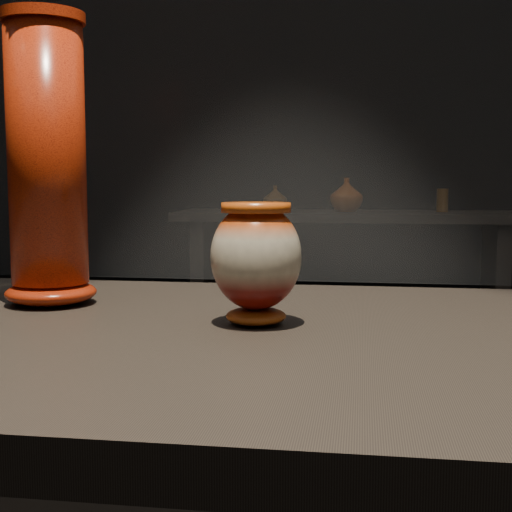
# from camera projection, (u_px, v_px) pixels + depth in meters

# --- Properties ---
(main_vase) EXTENTS (0.15, 0.15, 0.16)m
(main_vase) POSITION_uv_depth(u_px,v_px,m) (256.00, 258.00, 0.94)
(main_vase) COLOR maroon
(main_vase) RESTS_ON display_plinth
(tall_vase) EXTENTS (0.18, 0.18, 0.44)m
(tall_vase) POSITION_uv_depth(u_px,v_px,m) (47.00, 166.00, 1.08)
(tall_vase) COLOR red
(tall_vase) RESTS_ON display_plinth
(back_shelf) EXTENTS (2.00, 0.60, 0.90)m
(back_shelf) POSITION_uv_depth(u_px,v_px,m) (347.00, 256.00, 4.21)
(back_shelf) COLOR black
(back_shelf) RESTS_ON ground
(back_vase_left) EXTENTS (0.20, 0.20, 0.15)m
(back_vase_left) POSITION_uv_depth(u_px,v_px,m) (275.00, 198.00, 4.27)
(back_vase_left) COLOR brown
(back_vase_left) RESTS_ON back_shelf
(back_vase_mid) EXTENTS (0.27, 0.27, 0.20)m
(back_vase_mid) POSITION_uv_depth(u_px,v_px,m) (346.00, 195.00, 4.13)
(back_vase_mid) COLOR maroon
(back_vase_mid) RESTS_ON back_shelf
(back_vase_right) EXTENTS (0.07, 0.07, 0.13)m
(back_vase_right) POSITION_uv_depth(u_px,v_px,m) (442.00, 200.00, 4.14)
(back_vase_right) COLOR brown
(back_vase_right) RESTS_ON back_shelf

